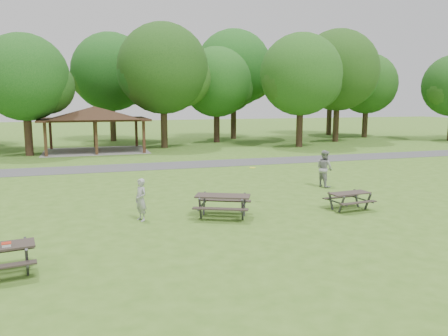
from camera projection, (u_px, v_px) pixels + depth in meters
The scene contains 17 objects.
ground at pixel (231, 222), 15.44m from camera, with size 160.00×160.00×0.00m, color #426E1F.
asphalt_path at pixel (163, 166), 28.62m from camera, with size 120.00×3.20×0.02m, color #474749.
pavilion at pixel (94, 115), 36.37m from camera, with size 8.60×7.01×3.76m.
tree_row_d at pixel (26, 80), 33.10m from camera, with size 6.93×6.60×9.27m.
tree_row_e at pixel (164, 71), 38.59m from camera, with size 8.40×8.00×11.02m.
tree_row_f at pixel (217, 84), 43.82m from camera, with size 7.35×7.00×9.55m.
tree_row_g at pixel (302, 77), 39.42m from camera, with size 7.77×7.40×10.25m.
tree_row_h at pixel (339, 73), 44.41m from camera, with size 8.61×8.20×11.37m.
tree_row_i at pixel (367, 85), 49.66m from camera, with size 7.14×6.80×9.52m.
tree_deep_b at pixel (112, 74), 44.91m from camera, with size 8.40×8.00×11.13m.
tree_deep_c at pixel (234, 71), 47.77m from camera, with size 8.82×8.40×11.90m.
tree_deep_d at pixel (331, 77), 53.13m from camera, with size 8.40×8.00×11.27m.
picnic_table_middle at pixel (223, 200), 16.00m from camera, with size 2.47×2.28×0.86m.
picnic_table_far at pixel (349, 197), 17.15m from camera, with size 1.74×1.45×0.71m.
frisbee_in_flight at pixel (253, 168), 18.65m from camera, with size 0.27×0.27×0.02m.
frisbee_thrower at pixel (141, 200), 15.53m from camera, with size 0.56×0.37×1.53m, color #A1A1A3.
frisbee_catcher at pixel (324, 169), 21.64m from camera, with size 0.89×0.69×1.83m, color gray.
Camera 1 is at (-4.77, -14.18, 4.28)m, focal length 35.00 mm.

